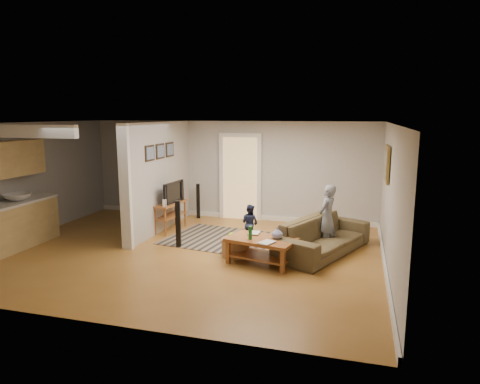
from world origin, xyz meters
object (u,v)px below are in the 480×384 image
object	(u,v)px
sofa	(323,253)
tv_console	(171,205)
speaker_right	(198,201)
toddler	(250,242)
speaker_left	(178,224)
toy_basket	(235,246)
coffee_table	(263,244)
child	(326,249)

from	to	relation	value
sofa	tv_console	size ratio (longest dim) A/B	2.14
speaker_right	toddler	xyz separation A→B (m)	(1.82, -1.70, -0.45)
speaker_left	toy_basket	size ratio (longest dim) A/B	1.82
tv_console	toddler	world-z (taller)	tv_console
coffee_table	speaker_right	world-z (taller)	speaker_right
toddler	tv_console	bearing A→B (deg)	11.59
coffee_table	child	bearing A→B (deg)	47.41
coffee_table	speaker_left	size ratio (longest dim) A/B	1.39
speaker_left	sofa	bearing A→B (deg)	-6.06
speaker_right	tv_console	bearing A→B (deg)	-115.48
tv_console	speaker_right	distance (m)	1.33
speaker_left	speaker_right	size ratio (longest dim) A/B	1.06
tv_console	toy_basket	world-z (taller)	tv_console
coffee_table	toddler	xyz separation A→B (m)	(-0.55, 1.22, -0.37)
toy_basket	child	xyz separation A→B (m)	(1.64, 0.87, -0.19)
child	tv_console	bearing A→B (deg)	-75.61
speaker_right	toddler	bearing A→B (deg)	-61.16
tv_console	speaker_left	xyz separation A→B (m)	(0.67, -1.10, -0.12)
tv_console	child	size ratio (longest dim) A/B	0.83
speaker_left	toy_basket	distance (m)	1.33
tv_console	sofa	bearing A→B (deg)	-5.74
sofa	speaker_right	xyz separation A→B (m)	(-3.37, 2.02, 0.45)
coffee_table	toddler	world-z (taller)	coffee_table
toddler	sofa	bearing A→B (deg)	-169.09
sofa	speaker_left	size ratio (longest dim) A/B	2.43
toy_basket	child	size ratio (longest dim) A/B	0.40
child	speaker_right	bearing A→B (deg)	-95.74
speaker_left	speaker_right	bearing A→B (deg)	87.87
speaker_left	coffee_table	bearing A→B (deg)	-29.21
child	coffee_table	bearing A→B (deg)	-20.74
speaker_right	child	distance (m)	3.88
coffee_table	child	world-z (taller)	coffee_table
tv_console	child	xyz separation A→B (m)	(3.58, -0.47, -0.60)
speaker_right	toy_basket	bearing A→B (deg)	-74.29
toy_basket	speaker_right	bearing A→B (deg)	123.79
sofa	coffee_table	distance (m)	1.40
coffee_table	speaker_right	distance (m)	3.76
toy_basket	toddler	bearing A→B (deg)	87.48
child	toddler	size ratio (longest dim) A/B	1.62
toddler	speaker_right	bearing A→B (deg)	-20.54
speaker_left	toy_basket	world-z (taller)	speaker_left
toy_basket	toddler	xyz separation A→B (m)	(0.04, 0.95, -0.19)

